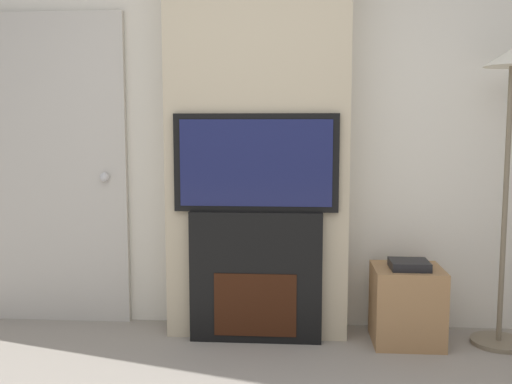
{
  "coord_description": "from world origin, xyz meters",
  "views": [
    {
      "loc": [
        0.24,
        -1.62,
        1.28
      ],
      "look_at": [
        0.0,
        1.71,
        0.9
      ],
      "focal_mm": 40.0,
      "sensor_mm": 36.0,
      "label": 1
    }
  ],
  "objects_px": {
    "fireplace": "(256,276)",
    "floor_lamp": "(509,128)",
    "television": "(256,163)",
    "media_stand": "(407,304)"
  },
  "relations": [
    {
      "from": "fireplace",
      "to": "television",
      "type": "xyz_separation_m",
      "value": [
        0.0,
        -0.0,
        0.68
      ]
    },
    {
      "from": "television",
      "to": "media_stand",
      "type": "height_order",
      "value": "television"
    },
    {
      "from": "television",
      "to": "floor_lamp",
      "type": "height_order",
      "value": "floor_lamp"
    },
    {
      "from": "fireplace",
      "to": "television",
      "type": "distance_m",
      "value": 0.68
    },
    {
      "from": "floor_lamp",
      "to": "media_stand",
      "type": "bearing_deg",
      "value": -179.06
    },
    {
      "from": "fireplace",
      "to": "television",
      "type": "bearing_deg",
      "value": -90.0
    },
    {
      "from": "television",
      "to": "floor_lamp",
      "type": "xyz_separation_m",
      "value": [
        1.44,
        0.03,
        0.2
      ]
    },
    {
      "from": "fireplace",
      "to": "floor_lamp",
      "type": "height_order",
      "value": "floor_lamp"
    },
    {
      "from": "fireplace",
      "to": "floor_lamp",
      "type": "relative_size",
      "value": 0.46
    },
    {
      "from": "fireplace",
      "to": "media_stand",
      "type": "distance_m",
      "value": 0.91
    }
  ]
}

